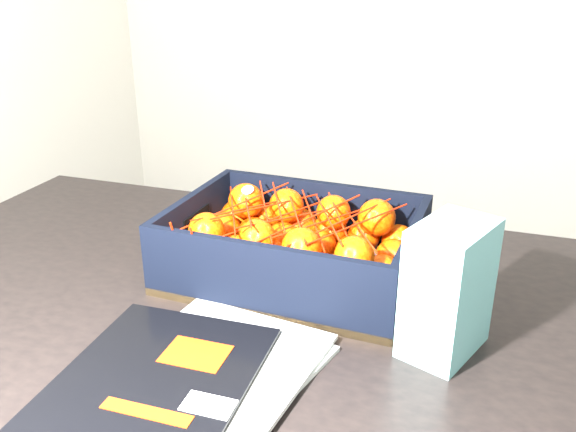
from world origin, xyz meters
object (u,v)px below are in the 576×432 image
(table, at_px, (234,366))
(retail_carton, at_px, (448,289))
(produce_crate, at_px, (295,255))
(magazine_stack, at_px, (186,380))

(table, xyz_separation_m, retail_carton, (0.29, 0.01, 0.18))
(produce_crate, xyz_separation_m, retail_carton, (0.24, -0.11, 0.05))
(magazine_stack, height_order, retail_carton, retail_carton)
(magazine_stack, xyz_separation_m, produce_crate, (0.02, 0.29, 0.02))
(table, relative_size, retail_carton, 7.41)
(table, height_order, produce_crate, produce_crate)
(magazine_stack, relative_size, retail_carton, 2.07)
(magazine_stack, xyz_separation_m, retail_carton, (0.26, 0.18, 0.07))
(magazine_stack, relative_size, produce_crate, 0.96)
(table, bearing_deg, retail_carton, 1.72)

